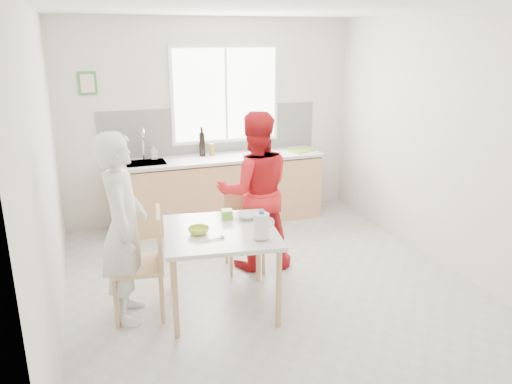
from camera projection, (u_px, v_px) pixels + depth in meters
ground at (270, 285)px, 5.14m from camera, size 4.50×4.50×0.00m
room_shell at (272, 126)px, 4.65m from camera, size 4.50×4.50×4.50m
window at (226, 95)px, 6.70m from camera, size 1.50×0.06×1.30m
backsplash at (212, 130)px, 6.79m from camera, size 3.00×0.02×0.65m
picture_frame at (87, 83)px, 6.08m from camera, size 0.22×0.03×0.28m
kitchen_counter at (219, 193)px, 6.76m from camera, size 2.84×0.64×1.37m
dining_table at (221, 238)px, 4.53m from camera, size 1.14×1.14×0.77m
chair_left at (146, 259)px, 4.45m from camera, size 0.52×0.52×0.99m
chair_far at (243, 225)px, 5.42m from camera, size 0.46×0.46×0.89m
person_white at (124, 228)px, 4.33m from camera, size 0.49×0.68×1.71m
person_red at (255, 191)px, 5.34m from camera, size 0.92×0.77×1.72m
bowl_green at (199, 231)px, 4.41m from camera, size 0.21×0.21×0.06m
bowl_white at (248, 216)px, 4.79m from camera, size 0.24×0.24×0.05m
milk_jug at (262, 225)px, 4.27m from camera, size 0.19×0.13×0.24m
green_box at (227, 214)px, 4.77m from camera, size 0.11×0.11×0.09m
spoon at (214, 239)px, 4.28m from camera, size 0.16×0.04×0.01m
cutting_board at (301, 151)px, 6.94m from camera, size 0.42×0.36×0.01m
wine_bottle_a at (202, 144)px, 6.61m from camera, size 0.07×0.07×0.32m
wine_bottle_b at (203, 145)px, 6.62m from camera, size 0.07×0.07×0.30m
jar_amber at (212, 150)px, 6.67m from camera, size 0.06×0.06×0.16m
soap_bottle at (154, 152)px, 6.49m from camera, size 0.09×0.09×0.18m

